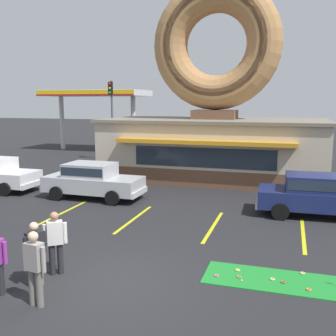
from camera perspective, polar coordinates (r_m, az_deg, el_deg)
name	(u,v)px	position (r m, az deg, el deg)	size (l,w,h in m)	color
ground_plane	(112,282)	(10.03, -8.15, -16.08)	(160.00, 160.00, 0.00)	#232326
donut_shop_building	(215,112)	(22.46, 6.80, 8.05)	(12.30, 6.75, 10.96)	brown
putting_mat	(276,280)	(10.32, 15.34, -15.46)	(3.47, 1.34, 0.03)	#1E842D
mini_donut_near_right	(238,270)	(10.60, 10.07, -14.36)	(0.13, 0.13, 0.04)	#E5C666
mini_donut_mid_left	(217,276)	(10.22, 7.08, -15.24)	(0.13, 0.13, 0.04)	#D8667F
mini_donut_mid_centre	(283,282)	(10.21, 16.39, -15.60)	(0.13, 0.13, 0.04)	brown
mini_donut_mid_right	(272,279)	(10.29, 14.92, -15.32)	(0.13, 0.13, 0.04)	#E5C666
mini_donut_far_left	(239,277)	(10.23, 10.30, -15.29)	(0.13, 0.13, 0.04)	#A5724C
mini_donut_far_right	(303,273)	(10.83, 18.95, -14.23)	(0.13, 0.13, 0.04)	#E5C666
mini_donut_extra	(309,290)	(10.03, 19.76, -16.26)	(0.13, 0.13, 0.04)	#D17F47
golf_ball	(242,280)	(10.06, 10.63, -15.73)	(0.04, 0.04, 0.04)	white
car_silver	(92,179)	(18.04, -10.93, -1.61)	(4.58, 2.02, 1.60)	#B2B5BA
car_navy	(317,194)	(15.97, 20.76, -3.52)	(4.62, 2.10, 1.60)	navy
pedestrian_hooded_kid	(35,251)	(9.91, -18.71, -11.37)	(0.35, 0.57, 1.58)	#7F7056
pedestrian_clipboard_woman	(55,240)	(10.41, -16.04, -10.01)	(0.50, 0.42, 1.63)	#232328
pedestrian_crossing_woman	(35,265)	(9.00, -18.79, -13.19)	(0.59, 0.29, 1.66)	slate
trash_bin	(309,182)	(20.01, 19.77, -1.99)	(0.57, 0.57, 0.97)	#1E662D
traffic_light_pole	(112,110)	(28.77, -8.18, 8.29)	(0.28, 0.47, 5.80)	#595B60
gas_station_canopy	(96,95)	(35.53, -10.45, 10.33)	(9.00, 4.46, 5.30)	silver
parking_stripe_far_left	(64,212)	(16.18, -14.91, -6.22)	(0.12, 3.60, 0.01)	yellow
parking_stripe_left	(134,219)	(14.85, -4.96, -7.36)	(0.12, 3.60, 0.01)	yellow
parking_stripe_mid_left	(213,226)	(14.04, 6.58, -8.40)	(0.12, 3.60, 0.01)	yellow
parking_stripe_centre	(303,235)	(13.84, 19.04, -9.15)	(0.12, 3.60, 0.01)	yellow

